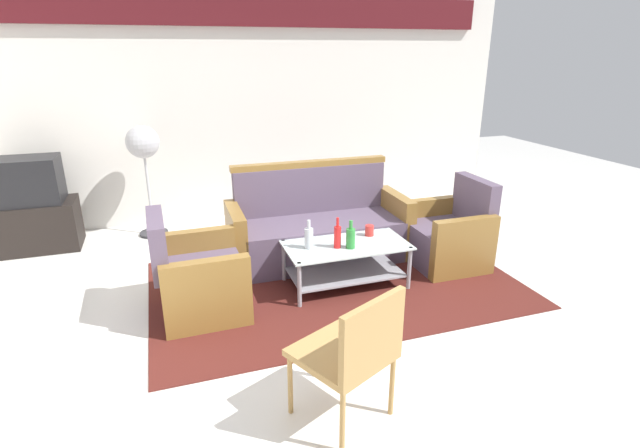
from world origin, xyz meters
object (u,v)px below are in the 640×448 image
at_px(couch, 318,229).
at_px(bottle_red, 337,236).
at_px(armchair_left, 198,280).
at_px(armchair_right, 448,237).
at_px(tv_stand, 39,226).
at_px(bottle_green, 351,238).
at_px(bottle_clear, 309,238).
at_px(cup, 369,230).
at_px(television, 29,180).
at_px(coffee_table, 345,258).
at_px(pedestal_fan, 143,149).
at_px(wicker_chair, 354,349).

distance_m(couch, bottle_red, 0.75).
height_order(armchair_left, armchair_right, same).
height_order(armchair_right, tv_stand, armchair_right).
relative_size(armchair_left, bottle_green, 3.37).
height_order(bottle_clear, cup, bottle_clear).
distance_m(couch, armchair_right, 1.30).
relative_size(armchair_right, cup, 8.50).
xyz_separation_m(armchair_left, television, (-1.50, 1.92, 0.47)).
bearing_deg(tv_stand, coffee_table, -33.58).
distance_m(couch, television, 3.05).
bearing_deg(couch, television, -22.77).
distance_m(armchair_right, coffee_table, 1.15).
distance_m(armchair_left, bottle_red, 1.22).
xyz_separation_m(bottle_green, pedestal_fan, (-1.66, 2.02, 0.51)).
height_order(couch, television, television).
relative_size(couch, cup, 18.09).
xyz_separation_m(armchair_right, wicker_chair, (-1.74, -1.74, 0.21)).
relative_size(couch, armchair_right, 2.13).
distance_m(cup, television, 3.56).
height_order(bottle_green, bottle_clear, bottle_clear).
bearing_deg(bottle_red, bottle_green, -22.53).
bearing_deg(armchair_left, coffee_table, 91.11).
xyz_separation_m(couch, tv_stand, (-2.77, 1.20, -0.06)).
bearing_deg(bottle_red, pedestal_fan, 128.20).
relative_size(bottle_green, cup, 2.52).
xyz_separation_m(bottle_green, wicker_chair, (-0.59, -1.52, -0.01)).
distance_m(couch, wicker_chair, 2.35).
height_order(armchair_left, bottle_green, armchair_left).
bearing_deg(couch, bottle_red, 85.96).
bearing_deg(bottle_green, couch, 93.34).
bearing_deg(armchair_right, pedestal_fan, 57.87).
distance_m(couch, armchair_left, 1.45).
height_order(armchair_right, pedestal_fan, pedestal_fan).
xyz_separation_m(armchair_right, bottle_red, (-1.25, -0.18, 0.23)).
relative_size(armchair_left, armchair_right, 1.00).
height_order(couch, pedestal_fan, pedestal_fan).
bearing_deg(bottle_green, armchair_left, 177.86).
xyz_separation_m(bottle_green, tv_stand, (-2.81, 1.97, -0.25)).
xyz_separation_m(couch, bottle_red, (-0.06, -0.72, 0.20)).
height_order(couch, bottle_red, couch).
bearing_deg(wicker_chair, bottle_green, 43.13).
bearing_deg(coffee_table, tv_stand, 146.42).
distance_m(tv_stand, television, 0.50).
xyz_separation_m(couch, bottle_green, (0.04, -0.76, 0.19)).
bearing_deg(pedestal_fan, armchair_left, -79.92).
bearing_deg(cup, armchair_left, -173.82).
bearing_deg(bottle_green, pedestal_fan, 129.42).
height_order(bottle_red, cup, bottle_red).
distance_m(coffee_table, cup, 0.36).
relative_size(coffee_table, bottle_red, 3.97).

